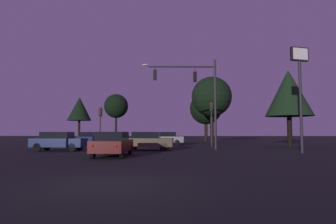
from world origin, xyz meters
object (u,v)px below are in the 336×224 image
car_crossing_left (59,141)px  tree_left_far (212,97)px  car_crossing_right (148,141)px  store_sign_illuminated (300,76)px  traffic_light_corner_left (100,119)px  tree_behind_sign (79,109)px  tree_lot_edge (206,109)px  car_parked_lot (88,138)px  tree_center_horizon (116,106)px  car_far_lane (165,138)px  traffic_light_corner_right (211,115)px  traffic_signal_mast_arm (195,88)px  tree_right_cluster (289,93)px  car_nearside_lane (113,143)px

car_crossing_left → tree_left_far: bearing=49.6°
car_crossing_right → store_sign_illuminated: store_sign_illuminated is taller
traffic_light_corner_left → tree_left_far: (12.42, 12.09, 3.60)m
store_sign_illuminated → tree_left_far: bearing=101.4°
tree_behind_sign → traffic_light_corner_left: bearing=-66.7°
car_crossing_right → tree_lot_edge: tree_lot_edge is taller
car_crossing_right → car_parked_lot: bearing=129.3°
tree_center_horizon → tree_behind_sign: bearing=155.0°
car_crossing_right → car_parked_lot: same height
car_far_lane → car_crossing_right: bearing=-96.3°
traffic_light_corner_right → tree_behind_sign: 26.43m
traffic_signal_mast_arm → car_far_lane: 10.33m
traffic_light_corner_left → tree_behind_sign: 21.26m
traffic_light_corner_left → tree_right_cluster: bearing=4.2°
tree_left_far → store_sign_illuminated: bearing=-78.6°
tree_left_far → traffic_signal_mast_arm: bearing=-102.7°
car_far_lane → tree_lot_edge: (6.28, 13.42, 4.53)m
car_parked_lot → tree_left_far: 17.47m
car_nearside_lane → tree_left_far: size_ratio=0.51×
traffic_light_corner_left → tree_left_far: tree_left_far is taller
car_crossing_left → tree_left_far: 23.07m
car_far_lane → tree_behind_sign: size_ratio=0.63×
car_nearside_lane → car_crossing_right: bearing=75.2°
traffic_light_corner_left → traffic_light_corner_right: 11.12m
store_sign_illuminated → tree_left_far: tree_left_far is taller
tree_center_horizon → car_far_lane: bearing=-53.0°
traffic_light_corner_right → tree_behind_sign: bearing=137.3°
traffic_light_corner_left → car_crossing_left: (-2.08, -4.95, -1.99)m
car_nearside_lane → store_sign_illuminated: 14.10m
tree_left_far → tree_behind_sign: bearing=160.7°
car_crossing_right → car_parked_lot: (-7.70, 9.39, -0.00)m
tree_lot_edge → tree_behind_sign: bearing=179.9°
traffic_light_corner_right → car_nearside_lane: (-7.61, -11.73, -2.39)m
tree_lot_edge → car_nearside_lane: bearing=-107.0°
traffic_light_corner_left → tree_right_cluster: (18.83, 1.38, 2.66)m
traffic_signal_mast_arm → tree_left_far: size_ratio=0.86×
car_crossing_left → tree_right_cluster: size_ratio=0.54×
traffic_signal_mast_arm → store_sign_illuminated: size_ratio=1.02×
tree_behind_sign → tree_right_cluster: tree_right_cluster is taller
store_sign_illuminated → tree_behind_sign: (-24.67, 26.57, -0.26)m
traffic_light_corner_right → tree_center_horizon: bearing=130.7°
car_far_lane → store_sign_illuminated: store_sign_illuminated is taller
traffic_light_corner_right → car_crossing_right: 8.53m
car_crossing_right → tree_left_far: bearing=65.4°
car_nearside_lane → car_parked_lot: bearing=111.4°
traffic_light_corner_left → car_crossing_left: size_ratio=0.92×
car_nearside_lane → store_sign_illuminated: bearing=13.2°
traffic_light_corner_right → car_nearside_lane: 14.19m
traffic_signal_mast_arm → store_sign_illuminated: (7.25, -4.32, 0.21)m
car_crossing_right → tree_left_far: 18.63m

